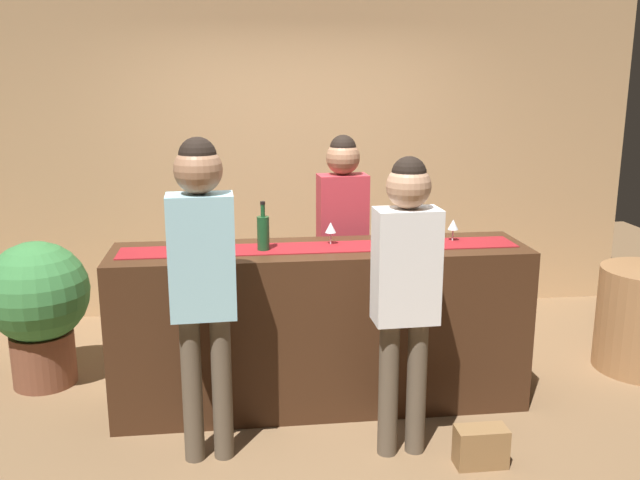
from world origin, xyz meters
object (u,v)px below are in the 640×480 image
object	(u,v)px
wine_glass_far_end	(331,228)
customer_sipping	(406,277)
customer_browsing	(202,265)
wine_bottle_clear	(191,231)
bartender	(342,227)
wine_glass_mid_counter	(382,227)
wine_glass_near_customer	(453,225)
handbag	(481,447)
wine_bottle_amber	(416,229)
wine_bottle_green	(263,232)
potted_plant_tall	(38,303)

from	to	relation	value
wine_glass_far_end	customer_sipping	size ratio (longest dim) A/B	0.09
customer_sipping	customer_browsing	xyz separation A→B (m)	(-1.07, 0.07, 0.08)
customer_sipping	customer_browsing	distance (m)	1.07
wine_bottle_clear	bartender	size ratio (longest dim) A/B	0.18
customer_sipping	wine_glass_mid_counter	bearing A→B (deg)	86.05
bartender	wine_glass_near_customer	bearing A→B (deg)	137.27
wine_glass_far_end	bartender	world-z (taller)	bartender
bartender	handbag	distance (m)	1.78
wine_bottle_clear	customer_sipping	xyz separation A→B (m)	(1.16, -0.72, -0.12)
wine_bottle_clear	handbag	size ratio (longest dim) A/B	1.08
wine_bottle_clear	wine_bottle_amber	distance (m)	1.38
customer_browsing	bartender	bearing A→B (deg)	49.47
bartender	customer_browsing	xyz separation A→B (m)	(-0.92, -1.17, 0.08)
wine_bottle_clear	customer_sipping	bearing A→B (deg)	-31.97
bartender	wine_bottle_amber	bearing A→B (deg)	116.30
wine_bottle_clear	customer_browsing	size ratio (longest dim) A/B	0.17
wine_bottle_green	wine_bottle_amber	distance (m)	0.94
wine_bottle_clear	wine_glass_mid_counter	distance (m)	1.18
customer_sipping	potted_plant_tall	size ratio (longest dim) A/B	1.67
customer_browsing	wine_glass_near_customer	bearing A→B (deg)	20.42
wine_glass_mid_counter	bartender	world-z (taller)	bartender
wine_glass_near_customer	potted_plant_tall	distance (m)	2.79
wine_bottle_clear	wine_glass_far_end	size ratio (longest dim) A/B	2.10
wine_bottle_amber	wine_glass_far_end	xyz separation A→B (m)	(-0.51, 0.13, -0.01)
wine_bottle_clear	handbag	xyz separation A→B (m)	(1.55, -0.91, -1.03)
customer_browsing	wine_bottle_clear	bearing A→B (deg)	95.70
handbag	potted_plant_tall	bearing A→B (deg)	152.47
wine_bottle_green	wine_bottle_clear	bearing A→B (deg)	169.03
wine_bottle_amber	customer_browsing	size ratio (longest dim) A/B	0.17
wine_glass_mid_counter	customer_sipping	xyz separation A→B (m)	(-0.03, -0.72, -0.11)
wine_glass_near_customer	handbag	world-z (taller)	wine_glass_near_customer
bartender	customer_browsing	bearing A→B (deg)	48.57
wine_glass_mid_counter	customer_browsing	distance (m)	1.27
wine_bottle_clear	customer_sipping	distance (m)	1.37
wine_bottle_amber	potted_plant_tall	distance (m)	2.56
wine_glass_near_customer	potted_plant_tall	bearing A→B (deg)	170.51
wine_bottle_amber	handbag	distance (m)	1.32
wine_glass_near_customer	customer_browsing	xyz separation A→B (m)	(-1.55, -0.65, -0.03)
bartender	customer_sipping	bearing A→B (deg)	93.53
wine_glass_far_end	bartender	distance (m)	0.54
wine_glass_mid_counter	customer_sipping	bearing A→B (deg)	-92.09
customer_browsing	wine_glass_far_end	bearing A→B (deg)	38.37
wine_glass_far_end	handbag	bearing A→B (deg)	-52.84
wine_bottle_green	customer_sipping	bearing A→B (deg)	-41.40
wine_glass_near_customer	potted_plant_tall	xyz separation A→B (m)	(-2.70, 0.45, -0.56)
wine_bottle_clear	customer_sipping	size ratio (longest dim) A/B	0.18
wine_glass_near_customer	wine_glass_mid_counter	distance (m)	0.46
wine_glass_mid_counter	handbag	world-z (taller)	wine_glass_mid_counter
customer_sipping	customer_browsing	size ratio (longest dim) A/B	0.94
wine_bottle_clear	wine_glass_mid_counter	world-z (taller)	wine_bottle_clear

